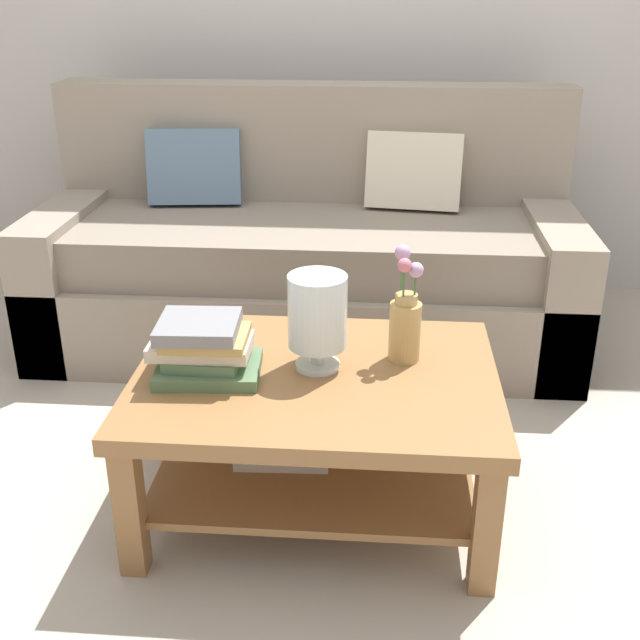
% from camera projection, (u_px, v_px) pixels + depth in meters
% --- Properties ---
extents(ground_plane, '(10.00, 10.00, 0.00)m').
position_uv_depth(ground_plane, '(315.00, 445.00, 2.72)').
color(ground_plane, '#ADA393').
extents(back_wall, '(6.40, 0.12, 2.70)m').
position_uv_depth(back_wall, '(344.00, 6.00, 3.68)').
color(back_wall, '#BCB7B2').
rests_on(back_wall, ground).
extents(couch, '(2.24, 0.90, 1.06)m').
position_uv_depth(couch, '(307.00, 258.00, 3.40)').
color(couch, gray).
rests_on(couch, ground).
extents(coffee_table, '(1.04, 0.79, 0.45)m').
position_uv_depth(coffee_table, '(315.00, 410.00, 2.31)').
color(coffee_table, olive).
rests_on(coffee_table, ground).
extents(book_stack_main, '(0.31, 0.24, 0.17)m').
position_uv_depth(book_stack_main, '(204.00, 349.00, 2.22)').
color(book_stack_main, '#51704C').
rests_on(book_stack_main, coffee_table).
extents(glass_hurricane_vase, '(0.17, 0.17, 0.28)m').
position_uv_depth(glass_hurricane_vase, '(317.00, 314.00, 2.22)').
color(glass_hurricane_vase, silver).
rests_on(glass_hurricane_vase, coffee_table).
extents(flower_pitcher, '(0.09, 0.10, 0.34)m').
position_uv_depth(flower_pitcher, '(405.00, 321.00, 2.29)').
color(flower_pitcher, tan).
rests_on(flower_pitcher, coffee_table).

